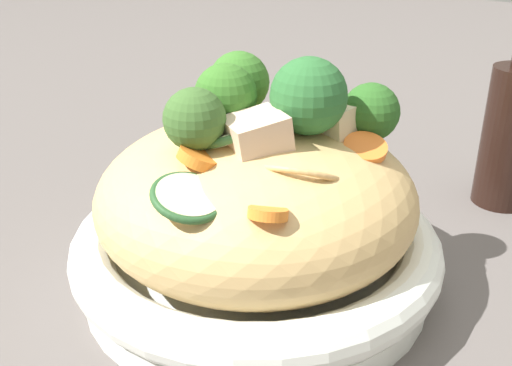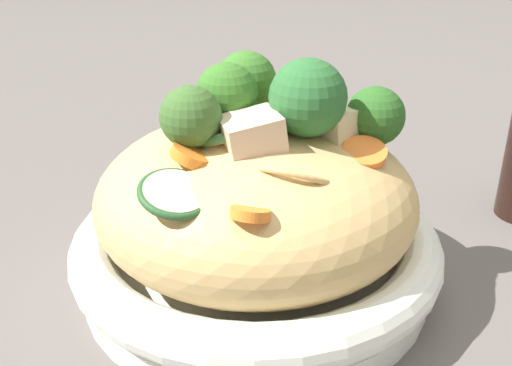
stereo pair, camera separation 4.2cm
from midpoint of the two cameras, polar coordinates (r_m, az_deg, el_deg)
name	(u,v)px [view 2 (the right image)]	position (r m, az deg, el deg)	size (l,w,h in m)	color
ground_plane	(256,280)	(0.46, 2.64, -9.25)	(3.00, 3.00, 0.00)	#5D5652
serving_bowl	(256,251)	(0.45, 2.71, -6.56)	(0.27, 0.27, 0.05)	white
noodle_heap	(256,196)	(0.42, 2.84, -1.34)	(0.23, 0.23, 0.11)	tan
broccoli_florets	(274,101)	(0.41, 4.74, 7.71)	(0.15, 0.17, 0.07)	#8DAB76
carrot_coins	(273,168)	(0.37, 4.91, 1.40)	(0.10, 0.14, 0.03)	orange
zucchini_slices	(197,168)	(0.36, -2.27, 1.32)	(0.06, 0.10, 0.03)	beige
chicken_chunks	(276,121)	(0.41, 4.84, 5.82)	(0.12, 0.10, 0.04)	beige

